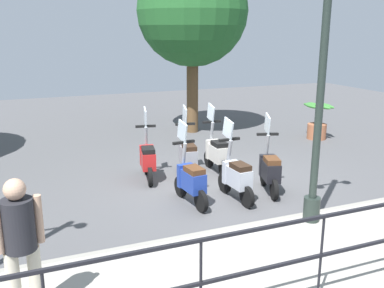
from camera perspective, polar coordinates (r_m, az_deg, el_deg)
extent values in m
plane|color=#4C4C4F|center=(9.02, 3.44, -5.53)|extent=(28.00, 28.00, 0.00)
cube|color=#A39E93|center=(6.51, 15.94, -13.88)|extent=(2.20, 20.00, 0.15)
cube|color=gray|center=(7.26, 10.83, -10.39)|extent=(0.10, 20.00, 0.15)
cube|color=black|center=(5.37, 23.34, -7.63)|extent=(0.04, 16.00, 0.04)
cube|color=black|center=(5.56, 22.83, -12.14)|extent=(0.04, 16.00, 0.04)
cylinder|color=black|center=(5.14, 16.77, -14.55)|extent=(0.03, 0.03, 1.05)
cylinder|color=black|center=(4.47, 1.18, -18.66)|extent=(0.03, 0.03, 1.05)
cylinder|color=#232D28|center=(7.26, 15.65, -8.33)|extent=(0.26, 0.26, 0.40)
cylinder|color=#232D28|center=(6.77, 16.73, 6.11)|extent=(0.12, 0.12, 4.07)
cylinder|color=beige|center=(5.03, -22.59, -17.34)|extent=(0.14, 0.14, 0.82)
cylinder|color=beige|center=(5.07, -20.07, -16.82)|extent=(0.14, 0.14, 0.82)
cylinder|color=#232328|center=(4.73, -22.11, -9.98)|extent=(0.39, 0.39, 0.55)
sphere|color=tan|center=(4.59, -22.58, -5.61)|extent=(0.22, 0.22, 0.22)
cylinder|color=tan|center=(4.77, -19.78, -9.37)|extent=(0.09, 0.09, 0.52)
cylinder|color=brown|center=(13.49, 0.06, 6.78)|extent=(0.36, 0.36, 2.47)
sphere|color=#235B28|center=(13.37, 0.06, 17.38)|extent=(3.33, 3.33, 3.33)
cylinder|color=#9E5B3D|center=(13.31, 16.29, 1.63)|extent=(0.56, 0.56, 0.45)
cylinder|color=brown|center=(13.21, 16.43, 3.63)|extent=(0.10, 0.10, 0.50)
ellipsoid|color=#387A33|center=(13.35, 15.87, 5.10)|extent=(0.56, 0.16, 0.10)
ellipsoid|color=#387A33|center=(12.97, 17.21, 4.72)|extent=(0.56, 0.16, 0.10)
ellipsoid|color=#387A33|center=(13.01, 15.66, 4.87)|extent=(0.56, 0.16, 0.10)
ellipsoid|color=#387A33|center=(13.31, 17.38, 4.96)|extent=(0.56, 0.16, 0.10)
ellipsoid|color=#387A33|center=(13.19, 15.43, 5.02)|extent=(0.56, 0.16, 0.10)
ellipsoid|color=#387A33|center=(13.13, 17.63, 4.81)|extent=(0.56, 0.16, 0.10)
cylinder|color=black|center=(9.11, 9.56, -4.17)|extent=(0.41, 0.20, 0.40)
cylinder|color=black|center=(8.36, 10.89, -6.01)|extent=(0.41, 0.20, 0.40)
cube|color=black|center=(8.57, 10.42, -3.48)|extent=(0.66, 0.45, 0.36)
cube|color=black|center=(8.83, 9.96, -2.77)|extent=(0.21, 0.32, 0.44)
cube|color=#4C2D19|center=(8.43, 10.61, -2.15)|extent=(0.46, 0.37, 0.10)
cylinder|color=gray|center=(8.78, 9.97, -0.45)|extent=(0.20, 0.12, 0.55)
cube|color=black|center=(8.71, 10.05, 1.30)|extent=(0.19, 0.44, 0.05)
cube|color=silver|center=(8.73, 10.02, 2.67)|extent=(0.38, 0.15, 0.42)
cylinder|color=black|center=(8.59, 4.36, -5.19)|extent=(0.40, 0.10, 0.40)
cylinder|color=black|center=(7.93, 7.35, -7.02)|extent=(0.40, 0.10, 0.40)
cube|color=#B7BCC6|center=(8.10, 6.16, -4.41)|extent=(0.62, 0.32, 0.36)
cube|color=#B7BCC6|center=(8.32, 5.12, -3.69)|extent=(0.14, 0.31, 0.44)
cube|color=black|center=(7.97, 6.47, -3.00)|extent=(0.41, 0.28, 0.10)
cylinder|color=gray|center=(8.27, 4.97, -1.24)|extent=(0.19, 0.08, 0.55)
cube|color=black|center=(8.20, 5.01, 0.61)|extent=(0.09, 0.44, 0.05)
cube|color=silver|center=(8.20, 4.83, 2.05)|extent=(0.39, 0.05, 0.42)
cylinder|color=black|center=(8.37, -1.54, -5.70)|extent=(0.41, 0.12, 0.40)
cylinder|color=black|center=(7.69, 1.21, -7.63)|extent=(0.41, 0.12, 0.40)
cube|color=navy|center=(7.86, 0.06, -4.93)|extent=(0.63, 0.34, 0.36)
cube|color=navy|center=(8.09, -0.90, -4.18)|extent=(0.15, 0.31, 0.44)
cube|color=#4C2D19|center=(7.72, 0.30, -3.48)|extent=(0.42, 0.30, 0.10)
cylinder|color=gray|center=(8.04, -1.10, -1.66)|extent=(0.19, 0.09, 0.55)
cube|color=black|center=(7.96, -1.11, 0.24)|extent=(0.10, 0.44, 0.05)
cube|color=silver|center=(7.97, -1.31, 1.72)|extent=(0.39, 0.07, 0.42)
cylinder|color=black|center=(10.13, 2.25, -2.00)|extent=(0.40, 0.08, 0.40)
cylinder|color=black|center=(9.42, 4.27, -3.37)|extent=(0.40, 0.08, 0.40)
cube|color=beige|center=(9.62, 3.46, -1.21)|extent=(0.60, 0.29, 0.36)
cube|color=beige|center=(9.87, 2.76, -0.66)|extent=(0.12, 0.30, 0.44)
cube|color=black|center=(9.50, 3.65, 0.01)|extent=(0.40, 0.26, 0.10)
cylinder|color=gray|center=(9.83, 2.64, 1.42)|extent=(0.18, 0.07, 0.55)
cube|color=black|center=(9.77, 2.66, 2.99)|extent=(0.07, 0.44, 0.05)
cube|color=silver|center=(9.78, 2.53, 4.20)|extent=(0.39, 0.03, 0.42)
cylinder|color=black|center=(9.89, -1.06, -2.41)|extent=(0.41, 0.14, 0.40)
cylinder|color=black|center=(9.12, -0.01, -3.93)|extent=(0.41, 0.14, 0.40)
cube|color=gray|center=(9.34, -0.45, -1.67)|extent=(0.64, 0.37, 0.36)
cube|color=gray|center=(9.61, -0.82, -1.07)|extent=(0.17, 0.32, 0.44)
cube|color=black|center=(9.22, -0.36, -0.42)|extent=(0.44, 0.32, 0.10)
cylinder|color=gray|center=(9.58, -0.90, 1.07)|extent=(0.19, 0.10, 0.55)
cube|color=black|center=(9.51, -0.91, 2.68)|extent=(0.13, 0.44, 0.05)
cube|color=silver|center=(9.53, -0.98, 3.92)|extent=(0.39, 0.09, 0.42)
cylinder|color=black|center=(9.74, -6.13, -2.79)|extent=(0.41, 0.15, 0.40)
cylinder|color=black|center=(8.95, -5.62, -4.38)|extent=(0.41, 0.15, 0.40)
cube|color=#B21E1E|center=(9.18, -5.88, -2.06)|extent=(0.64, 0.38, 0.36)
cube|color=#B21E1E|center=(9.45, -6.06, -1.44)|extent=(0.17, 0.32, 0.44)
cube|color=black|center=(9.05, -5.87, -0.79)|extent=(0.44, 0.33, 0.10)
cylinder|color=gray|center=(9.41, -6.16, 0.73)|extent=(0.19, 0.10, 0.55)
cube|color=black|center=(9.35, -6.20, 2.37)|extent=(0.14, 0.44, 0.05)
cube|color=silver|center=(9.37, -6.27, 3.64)|extent=(0.39, 0.10, 0.42)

